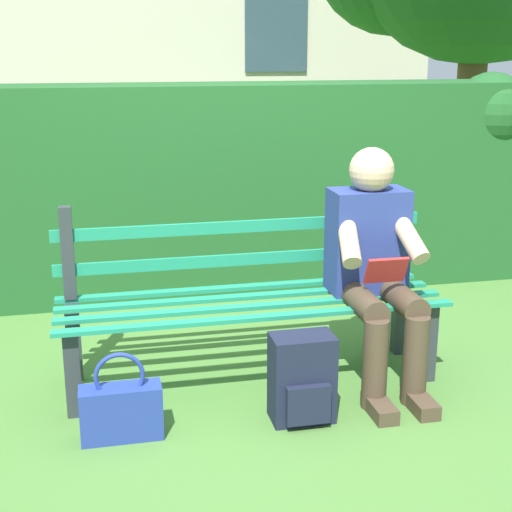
# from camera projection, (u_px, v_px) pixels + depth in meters

# --- Properties ---
(ground) EXTENTS (60.00, 60.00, 0.00)m
(ground) POSITION_uv_depth(u_px,v_px,m) (252.00, 380.00, 3.73)
(ground) COLOR #477533
(park_bench) EXTENTS (1.89, 0.51, 0.89)m
(park_bench) POSITION_uv_depth(u_px,v_px,m) (249.00, 296.00, 3.68)
(park_bench) COLOR #2D3338
(park_bench) RESTS_ON ground
(person_seated) EXTENTS (0.44, 0.73, 1.16)m
(person_seated) POSITION_uv_depth(u_px,v_px,m) (375.00, 263.00, 3.60)
(person_seated) COLOR navy
(person_seated) RESTS_ON ground
(hedge_backdrop) EXTENTS (6.59, 0.68, 1.46)m
(hedge_backdrop) POSITION_uv_depth(u_px,v_px,m) (216.00, 185.00, 5.01)
(hedge_backdrop) COLOR #1E5123
(hedge_backdrop) RESTS_ON ground
(backpack) EXTENTS (0.28, 0.25, 0.40)m
(backpack) POSITION_uv_depth(u_px,v_px,m) (302.00, 379.00, 3.30)
(backpack) COLOR #191E33
(backpack) RESTS_ON ground
(handbag) EXTENTS (0.35, 0.13, 0.40)m
(handbag) POSITION_uv_depth(u_px,v_px,m) (121.00, 410.00, 3.15)
(handbag) COLOR navy
(handbag) RESTS_ON ground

